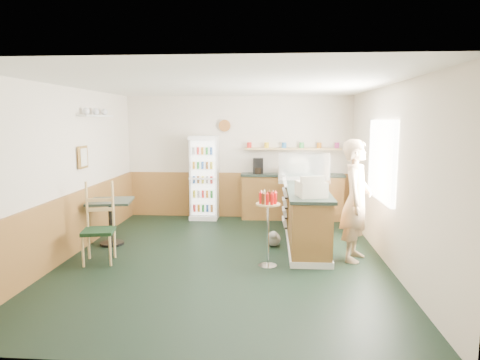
# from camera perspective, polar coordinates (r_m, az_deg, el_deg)

# --- Properties ---
(ground) EXTENTS (6.00, 6.00, 0.00)m
(ground) POSITION_cam_1_polar(r_m,az_deg,el_deg) (6.90, -2.17, -10.37)
(ground) COLOR black
(ground) RESTS_ON ground
(room_envelope) EXTENTS (5.04, 6.02, 2.72)m
(room_envelope) POSITION_cam_1_polar(r_m,az_deg,el_deg) (7.33, -3.36, 2.90)
(room_envelope) COLOR beige
(room_envelope) RESTS_ON ground
(service_counter) EXTENTS (0.68, 3.01, 1.01)m
(service_counter) POSITION_cam_1_polar(r_m,az_deg,el_deg) (7.80, 8.65, -4.79)
(service_counter) COLOR olive
(service_counter) RESTS_ON ground
(back_counter) EXTENTS (2.24, 0.42, 1.69)m
(back_counter) POSITION_cam_1_polar(r_m,az_deg,el_deg) (9.46, 6.89, -1.97)
(back_counter) COLOR olive
(back_counter) RESTS_ON ground
(drinks_fridge) EXTENTS (0.60, 0.52, 1.83)m
(drinks_fridge) POSITION_cam_1_polar(r_m,az_deg,el_deg) (9.45, -4.79, 0.32)
(drinks_fridge) COLOR white
(drinks_fridge) RESTS_ON ground
(display_case) EXTENTS (0.96, 0.50, 0.54)m
(display_case) POSITION_cam_1_polar(r_m,az_deg,el_deg) (8.16, 8.50, 1.62)
(display_case) COLOR silver
(display_case) RESTS_ON service_counter
(cash_register) EXTENTS (0.49, 0.50, 0.23)m
(cash_register) POSITION_cam_1_polar(r_m,az_deg,el_deg) (6.64, 9.46, -1.19)
(cash_register) COLOR beige
(cash_register) RESTS_ON service_counter
(shopkeeper) EXTENTS (0.65, 0.75, 1.89)m
(shopkeeper) POSITION_cam_1_polar(r_m,az_deg,el_deg) (6.84, 15.22, -2.65)
(shopkeeper) COLOR tan
(shopkeeper) RESTS_ON ground
(condiment_stand) EXTENTS (0.36, 0.36, 1.12)m
(condiment_stand) POSITION_cam_1_polar(r_m,az_deg,el_deg) (6.33, 3.75, -4.80)
(condiment_stand) COLOR silver
(condiment_stand) RESTS_ON ground
(newspaper_rack) EXTENTS (0.09, 0.45, 0.89)m
(newspaper_rack) POSITION_cam_1_polar(r_m,az_deg,el_deg) (7.87, 6.01, -3.04)
(newspaper_rack) COLOR black
(newspaper_rack) RESTS_ON ground
(cafe_table) EXTENTS (0.84, 0.84, 0.79)m
(cafe_table) POSITION_cam_1_polar(r_m,az_deg,el_deg) (7.81, -16.84, -4.28)
(cafe_table) COLOR black
(cafe_table) RESTS_ON ground
(cafe_chair) EXTENTS (0.54, 0.54, 1.23)m
(cafe_chair) POSITION_cam_1_polar(r_m,az_deg,el_deg) (6.97, -18.09, -5.09)
(cafe_chair) COLOR black
(cafe_chair) RESTS_ON ground
(dog_doorstop) EXTENTS (0.25, 0.32, 0.30)m
(dog_doorstop) POSITION_cam_1_polar(r_m,az_deg,el_deg) (7.49, 4.48, -7.78)
(dog_doorstop) COLOR gray
(dog_doorstop) RESTS_ON ground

